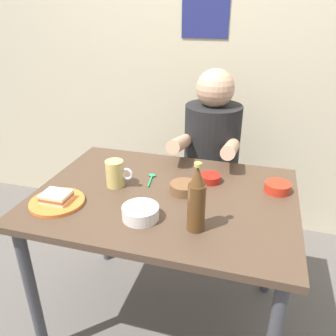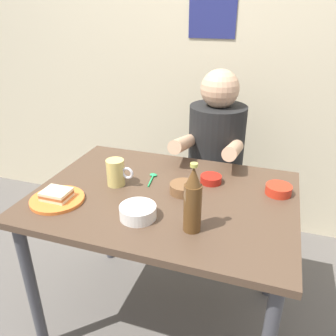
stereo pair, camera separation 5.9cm
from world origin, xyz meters
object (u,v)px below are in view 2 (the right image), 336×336
dining_table (164,212)px  beer_mug (116,173)px  beer_bottle (193,201)px  sauce_bowl_chili (279,189)px  stool (212,203)px  plate_orange (57,200)px  sandwich (56,194)px  person_seated (216,141)px

dining_table → beer_mug: beer_mug is taller
beer_bottle → sauce_bowl_chili: 0.47m
beer_bottle → stool: bearing=95.3°
plate_orange → sandwich: size_ratio=2.00×
beer_mug → sandwich: bearing=-129.1°
dining_table → sandwich: 0.46m
sauce_bowl_chili → person_seated: bearing=128.0°
beer_bottle → sauce_bowl_chili: size_ratio=2.38×
beer_bottle → beer_mug: bearing=151.5°
stool → person_seated: bearing=-90.0°
dining_table → sauce_bowl_chili: bearing=18.7°
plate_orange → beer_mug: bearing=50.9°
plate_orange → sauce_bowl_chili: (0.86, 0.35, 0.02)m
plate_orange → sauce_bowl_chili: 0.93m
dining_table → stool: dining_table is taller
beer_bottle → sauce_bowl_chili: bearing=52.1°
dining_table → beer_bottle: 0.35m
dining_table → plate_orange: 0.46m
plate_orange → beer_mug: (0.17, 0.21, 0.05)m
plate_orange → sauce_bowl_chili: size_ratio=2.00×
dining_table → stool: bearing=81.0°
sauce_bowl_chili → sandwich: bearing=-157.7°
beer_bottle → plate_orange: bearing=178.7°
sandwich → beer_mug: 0.27m
stool → person_seated: size_ratio=0.63×
dining_table → sandwich: bearing=-153.8°
sauce_bowl_chili → beer_mug: bearing=-168.2°
plate_orange → beer_bottle: bearing=-1.3°
dining_table → person_seated: 0.64m
beer_mug → beer_bottle: beer_bottle is taller
person_seated → plate_orange: bearing=-121.4°
sandwich → beer_bottle: 0.58m
stool → sandwich: sandwich is taller
dining_table → person_seated: (0.10, 0.62, 0.12)m
stool → person_seated: 0.42m
sandwich → sauce_bowl_chili: 0.93m
dining_table → stool: (0.10, 0.63, -0.30)m
dining_table → sandwich: (-0.40, -0.20, 0.13)m
plate_orange → sandwich: bearing=0.0°
plate_orange → sandwich: (0.00, 0.00, 0.02)m
stool → plate_orange: bearing=-121.1°
dining_table → beer_mug: bearing=177.2°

